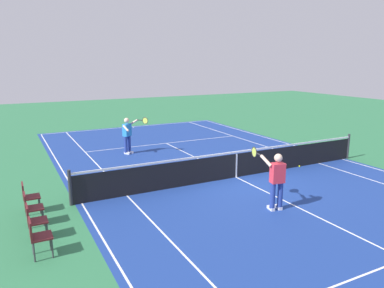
% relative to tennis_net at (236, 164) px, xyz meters
% --- Properties ---
extents(ground_plane, '(60.00, 60.00, 0.00)m').
position_rel_tennis_net_xyz_m(ground_plane, '(0.00, 0.00, -0.49)').
color(ground_plane, '#2D7247').
extents(court_slab, '(24.20, 11.40, 0.00)m').
position_rel_tennis_net_xyz_m(court_slab, '(0.00, 0.00, -0.49)').
color(court_slab, navy).
rests_on(court_slab, ground_plane).
extents(court_line_markings, '(23.85, 11.05, 0.01)m').
position_rel_tennis_net_xyz_m(court_line_markings, '(0.00, 0.00, -0.49)').
color(court_line_markings, white).
rests_on(court_line_markings, ground_plane).
extents(tennis_net, '(0.10, 11.70, 1.08)m').
position_rel_tennis_net_xyz_m(tennis_net, '(0.00, 0.00, 0.00)').
color(tennis_net, '#2D2D33').
rests_on(tennis_net, ground_plane).
extents(tennis_player_near, '(0.81, 1.04, 1.70)m').
position_rel_tennis_net_xyz_m(tennis_player_near, '(5.21, 2.39, 0.44)').
color(tennis_player_near, navy).
rests_on(tennis_player_near, ground_plane).
extents(tennis_player_far, '(1.13, 0.77, 1.70)m').
position_rel_tennis_net_xyz_m(tennis_player_far, '(-3.00, 0.70, 0.44)').
color(tennis_player_far, navy).
rests_on(tennis_player_far, ground_plane).
extents(tennis_ball, '(0.07, 0.07, 0.07)m').
position_rel_tennis_net_xyz_m(tennis_ball, '(-0.06, -3.00, -0.46)').
color(tennis_ball, '#CCE01E').
rests_on(tennis_ball, ground_plane).
extents(spectator_chair_0, '(0.44, 0.44, 0.88)m').
position_rel_tennis_net_xyz_m(spectator_chair_0, '(-2.71, 6.92, 0.03)').
color(spectator_chair_0, '#38383D').
rests_on(spectator_chair_0, ground_plane).
extents(spectator_chair_1, '(0.44, 0.44, 0.88)m').
position_rel_tennis_net_xyz_m(spectator_chair_1, '(-1.82, 6.92, 0.03)').
color(spectator_chair_1, '#38383D').
rests_on(spectator_chair_1, ground_plane).
extents(spectator_chair_2, '(0.44, 0.44, 0.88)m').
position_rel_tennis_net_xyz_m(spectator_chair_2, '(-0.94, 6.92, 0.03)').
color(spectator_chair_2, '#38383D').
rests_on(spectator_chair_2, ground_plane).
extents(spectator_chair_3, '(0.44, 0.44, 0.88)m').
position_rel_tennis_net_xyz_m(spectator_chair_3, '(-0.06, 6.92, 0.03)').
color(spectator_chair_3, '#38383D').
rests_on(spectator_chair_3, ground_plane).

